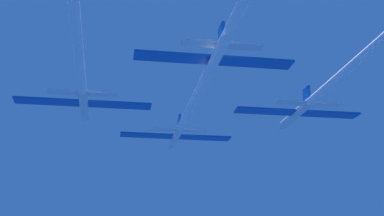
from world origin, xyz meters
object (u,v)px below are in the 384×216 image
at_px(jet_lead, 185,118).
at_px(jet_slot, 238,12).
at_px(jet_left_wing, 81,74).
at_px(jet_right_wing, 333,82).

bearing_deg(jet_lead, jet_slot, -89.06).
xyz_separation_m(jet_lead, jet_left_wing, (-13.13, -13.16, 0.19)).
height_order(jet_lead, jet_left_wing, jet_left_wing).
bearing_deg(jet_lead, jet_right_wing, -46.88).
relative_size(jet_left_wing, jet_slot, 0.97).
relative_size(jet_lead, jet_right_wing, 0.91).
xyz_separation_m(jet_left_wing, jet_right_wing, (27.31, -1.98, 0.08)).
height_order(jet_lead, jet_slot, jet_slot).
distance_m(jet_right_wing, jet_slot, 18.39).
xyz_separation_m(jet_lead, jet_right_wing, (14.18, -15.14, 0.27)).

